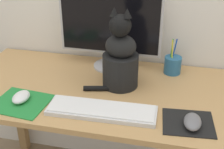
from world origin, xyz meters
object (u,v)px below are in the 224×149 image
(computer_mouse_right, at_px, (193,122))
(cat, at_px, (120,58))
(monitor, at_px, (110,24))
(keyboard, at_px, (102,110))
(computer_mouse_left, at_px, (21,97))
(pen_cup, at_px, (173,65))

(computer_mouse_right, distance_m, cat, 0.42)
(monitor, xyz_separation_m, keyboard, (0.06, -0.41, -0.22))
(computer_mouse_left, relative_size, computer_mouse_right, 0.92)
(monitor, relative_size, keyboard, 1.14)
(keyboard, relative_size, pen_cup, 2.53)
(computer_mouse_left, relative_size, pen_cup, 0.56)
(computer_mouse_right, bearing_deg, cat, 143.13)
(keyboard, height_order, computer_mouse_left, computer_mouse_left)
(pen_cup, bearing_deg, computer_mouse_right, -76.96)
(keyboard, distance_m, cat, 0.26)
(monitor, distance_m, pen_cup, 0.36)
(monitor, relative_size, computer_mouse_left, 5.13)
(keyboard, relative_size, cat, 1.20)
(computer_mouse_right, height_order, cat, cat)
(monitor, xyz_separation_m, computer_mouse_left, (-0.29, -0.40, -0.21))
(monitor, bearing_deg, cat, -63.73)
(monitor, relative_size, pen_cup, 2.89)
(pen_cup, bearing_deg, keyboard, -121.58)
(pen_cup, bearing_deg, computer_mouse_left, -146.28)
(keyboard, bearing_deg, cat, 82.37)
(monitor, height_order, pen_cup, monitor)
(keyboard, relative_size, computer_mouse_right, 4.14)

